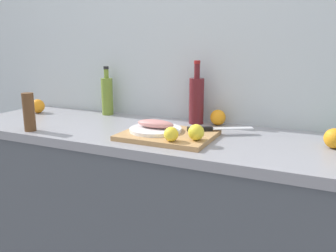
% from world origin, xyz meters
% --- Properties ---
extents(back_wall, '(3.20, 0.05, 2.50)m').
position_xyz_m(back_wall, '(0.00, 0.33, 1.25)').
color(back_wall, silver).
rests_on(back_wall, ground_plane).
extents(kitchen_counter, '(2.00, 0.60, 0.90)m').
position_xyz_m(kitchen_counter, '(0.00, 0.00, 0.45)').
color(kitchen_counter, '#4C5159').
rests_on(kitchen_counter, ground_plane).
extents(cutting_board, '(0.38, 0.30, 0.02)m').
position_xyz_m(cutting_board, '(0.11, -0.08, 0.91)').
color(cutting_board, tan).
rests_on(cutting_board, kitchen_counter).
extents(white_plate, '(0.23, 0.23, 0.01)m').
position_xyz_m(white_plate, '(0.05, -0.07, 0.93)').
color(white_plate, white).
rests_on(white_plate, cutting_board).
extents(fish_fillet, '(0.17, 0.07, 0.04)m').
position_xyz_m(fish_fillet, '(0.05, -0.07, 0.95)').
color(fish_fillet, tan).
rests_on(fish_fillet, white_plate).
extents(chef_knife, '(0.27, 0.17, 0.02)m').
position_xyz_m(chef_knife, '(0.27, 0.04, 0.93)').
color(chef_knife, silver).
rests_on(chef_knife, cutting_board).
extents(lemon_0, '(0.06, 0.06, 0.06)m').
position_xyz_m(lemon_0, '(0.26, -0.14, 0.95)').
color(lemon_0, yellow).
rests_on(lemon_0, cutting_board).
extents(lemon_1, '(0.06, 0.06, 0.06)m').
position_xyz_m(lemon_1, '(0.18, -0.19, 0.95)').
color(lemon_1, yellow).
rests_on(lemon_1, cutting_board).
extents(olive_oil_bottle, '(0.06, 0.06, 0.27)m').
position_xyz_m(olive_oil_bottle, '(-0.42, 0.23, 1.01)').
color(olive_oil_bottle, olive).
rests_on(olive_oil_bottle, kitchen_counter).
extents(wine_bottle, '(0.07, 0.07, 0.31)m').
position_xyz_m(wine_bottle, '(0.12, 0.23, 1.02)').
color(wine_bottle, '#59191E').
rests_on(wine_bottle, kitchen_counter).
extents(orange_0, '(0.08, 0.08, 0.08)m').
position_xyz_m(orange_0, '(0.23, 0.24, 0.94)').
color(orange_0, orange).
rests_on(orange_0, kitchen_counter).
extents(orange_1, '(0.08, 0.08, 0.08)m').
position_xyz_m(orange_1, '(0.75, 0.04, 0.94)').
color(orange_1, orange).
rests_on(orange_1, kitchen_counter).
extents(orange_2, '(0.08, 0.08, 0.08)m').
position_xyz_m(orange_2, '(-0.81, 0.10, 0.94)').
color(orange_2, orange).
rests_on(orange_2, kitchen_counter).
extents(pepper_mill, '(0.05, 0.05, 0.17)m').
position_xyz_m(pepper_mill, '(-0.52, -0.24, 0.99)').
color(pepper_mill, brown).
rests_on(pepper_mill, kitchen_counter).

